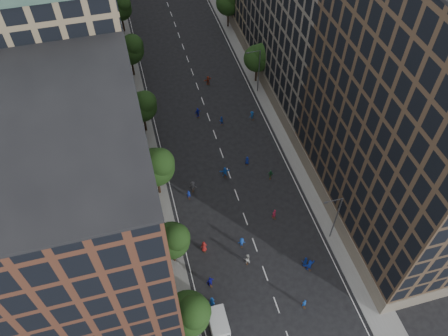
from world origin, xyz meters
name	(u,v)px	position (x,y,z in m)	size (l,w,h in m)	color
ground	(209,119)	(0.00, 40.00, 0.00)	(240.00, 240.00, 0.00)	black
sidewalk_left	(136,103)	(-12.00, 47.50, 0.07)	(4.00, 105.00, 0.15)	slate
sidewalk_right	(260,82)	(12.00, 47.50, 0.07)	(4.00, 105.00, 0.15)	slate
bldg_left_a	(93,232)	(-19.00, 11.00, 15.00)	(14.00, 22.00, 30.00)	#4E2B1E
bldg_left_b	(77,75)	(-19.00, 35.00, 17.00)	(14.00, 26.00, 34.00)	#847356
bldg_left_c	(75,9)	(-19.00, 58.00, 14.00)	(14.00, 20.00, 28.00)	#4E2B1E
bldg_right_a	(413,118)	(19.00, 15.00, 18.00)	(14.00, 30.00, 36.00)	#493727
bldg_right_b	(315,7)	(19.00, 44.00, 16.50)	(14.00, 28.00, 33.00)	#6B6359
tree_left_0	(189,313)	(-11.01, 3.85, 5.96)	(5.20, 5.20, 8.83)	black
tree_left_1	(173,240)	(-11.02, 13.86, 5.55)	(4.80, 4.80, 8.21)	black
tree_left_2	(157,166)	(-10.99, 25.83, 6.36)	(5.60, 5.60, 9.45)	black
tree_left_3	(143,105)	(-11.02, 39.85, 5.82)	(5.00, 5.00, 8.58)	black
tree_left_4	(130,49)	(-11.00, 55.84, 6.10)	(5.40, 5.40, 9.08)	black
tree_left_5	(121,8)	(-11.02, 71.86, 5.68)	(4.80, 4.80, 8.33)	black
tree_right_a	(258,57)	(11.38, 47.85, 5.63)	(5.00, 5.00, 8.39)	black
tree_right_b	(229,2)	(11.39, 67.85, 5.96)	(5.20, 5.20, 8.83)	black
streetlamp_near	(335,216)	(10.37, 12.00, 5.17)	(2.64, 0.22, 9.06)	#595B60
streetlamp_far	(258,69)	(10.37, 45.00, 5.17)	(2.64, 0.22, 9.06)	#595B60
cargo_van	(220,328)	(-7.80, 3.11, 1.34)	(2.26, 4.80, 2.55)	#B6B6B8
skater_0	(212,302)	(-7.84, 6.69, 0.83)	(0.81, 0.53, 1.65)	#1448A9
skater_1	(304,303)	(3.22, 3.50, 0.79)	(0.57, 0.38, 1.57)	#1447A9
skater_2	(305,262)	(5.42, 8.82, 0.90)	(0.87, 0.68, 1.79)	#1539B2
skater_3	(242,242)	(-1.81, 13.91, 0.81)	(1.05, 0.60, 1.62)	#1544B1
skater_4	(210,282)	(-7.41, 9.31, 0.96)	(1.12, 0.47, 1.92)	#1413A1
skater_5	(309,265)	(5.81, 8.17, 0.97)	(1.80, 0.57, 1.94)	#1433A7
skater_6	(204,247)	(-7.00, 14.51, 0.96)	(0.94, 0.61, 1.93)	maroon
skater_7	(274,214)	(4.04, 17.13, 0.92)	(0.67, 0.44, 1.85)	#A01A35
skater_8	(247,259)	(-1.88, 11.21, 0.95)	(0.92, 0.72, 1.90)	#BBBBB7
skater_9	(193,186)	(-6.20, 25.15, 0.92)	(1.19, 0.68, 1.84)	#3A3A3E
skater_10	(271,174)	(6.03, 24.40, 0.80)	(0.94, 0.39, 1.61)	#1C5E31
skater_11	(225,172)	(-0.74, 26.65, 0.92)	(1.70, 0.54, 1.83)	#154EAF
skater_12	(247,161)	(3.36, 28.14, 0.76)	(0.74, 0.48, 1.52)	navy
skater_13	(189,194)	(-7.12, 23.92, 0.78)	(0.57, 0.37, 1.56)	navy
skater_14	(221,120)	(1.75, 38.26, 0.78)	(0.76, 0.59, 1.57)	#153BB0
skater_15	(252,115)	(7.27, 38.02, 0.83)	(1.08, 0.62, 1.67)	navy
skater_16	(198,113)	(-1.78, 41.07, 0.97)	(1.14, 0.47, 1.94)	#1621B9
skater_17	(208,80)	(2.13, 49.54, 0.89)	(1.65, 0.53, 1.78)	maroon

